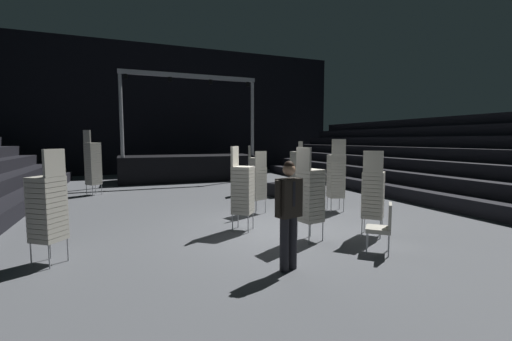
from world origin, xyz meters
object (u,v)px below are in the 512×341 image
chair_stack_front_right (48,207)px  chair_stack_mid_centre (373,193)px  chair_stack_rear_left (310,194)px  equipment_road_case (281,189)px  loose_chair_near_man (382,225)px  chair_stack_front_left (242,189)px  chair_stack_rear_right (93,163)px  chair_stack_aisle_left (256,182)px  chair_stack_mid_right (254,170)px  chair_stack_mid_left (296,164)px  chair_stack_rear_centre (336,175)px  stage_riser (188,166)px  man_with_tie (289,209)px

chair_stack_front_right → chair_stack_mid_centre: chair_stack_front_right is taller
chair_stack_mid_centre → chair_stack_rear_left: 1.48m
equipment_road_case → loose_chair_near_man: 6.59m
chair_stack_front_right → equipment_road_case: (6.70, 4.87, -0.74)m
chair_stack_front_left → loose_chair_near_man: size_ratio=2.08×
chair_stack_front_right → loose_chair_near_man: chair_stack_front_right is taller
chair_stack_rear_right → chair_stack_aisle_left: (4.64, -5.25, -0.34)m
chair_stack_aisle_left → equipment_road_case: 3.20m
chair_stack_front_left → chair_stack_mid_right: size_ratio=1.05×
chair_stack_mid_left → loose_chair_near_man: 8.90m
chair_stack_mid_right → chair_stack_rear_centre: chair_stack_rear_centre is taller
stage_riser → loose_chair_near_man: bearing=-84.2°
man_with_tie → chair_stack_rear_centre: (3.39, 3.58, 0.05)m
chair_stack_front_left → equipment_road_case: size_ratio=2.18×
stage_riser → chair_stack_rear_left: size_ratio=3.52×
chair_stack_mid_right → chair_stack_rear_left: (-1.13, -6.16, 0.04)m
chair_stack_mid_centre → loose_chair_near_man: (-0.61, -0.98, -0.41)m
man_with_tie → chair_stack_rear_left: chair_stack_rear_left is taller
chair_stack_front_right → chair_stack_mid_right: (5.96, 5.73, -0.04)m
chair_stack_front_right → equipment_road_case: bearing=-17.3°
chair_stack_front_left → chair_stack_rear_right: (-3.66, 6.85, 0.25)m
man_with_tie → chair_stack_rear_left: (1.15, 1.29, -0.03)m
man_with_tie → loose_chair_near_man: bearing=166.0°
man_with_tie → chair_stack_mid_left: chair_stack_mid_left is taller
chair_stack_mid_right → chair_stack_mid_left: bearing=127.8°
chair_stack_rear_centre → equipment_road_case: size_ratio=2.37×
man_with_tie → chair_stack_mid_centre: size_ratio=0.95×
stage_riser → loose_chair_near_man: size_ratio=7.31×
chair_stack_mid_left → chair_stack_mid_right: bearing=164.9°
chair_stack_rear_left → chair_stack_aisle_left: chair_stack_rear_left is taller
chair_stack_mid_centre → stage_riser: bearing=146.0°
chair_stack_rear_left → chair_stack_rear_centre: size_ratio=0.92×
chair_stack_front_left → equipment_road_case: bearing=-177.8°
chair_stack_mid_right → chair_stack_rear_left: bearing=3.6°
chair_stack_front_right → loose_chair_near_man: size_ratio=2.08×
chair_stack_aisle_left → loose_chair_near_man: size_ratio=1.90×
equipment_road_case → loose_chair_near_man: loose_chair_near_man is taller
stage_riser → chair_stack_front_right: size_ratio=3.52×
chair_stack_mid_centre → equipment_road_case: bearing=132.6°
man_with_tie → chair_stack_aisle_left: (1.08, 4.15, -0.11)m
chair_stack_aisle_left → chair_stack_front_right: bearing=-174.6°
man_with_tie → chair_stack_mid_left: bearing=-135.7°
chair_stack_front_right → chair_stack_rear_left: size_ratio=1.00×
chair_stack_rear_left → chair_stack_rear_right: (-4.72, 8.10, 0.25)m
chair_stack_mid_centre → chair_stack_front_right: bearing=-139.1°
chair_stack_rear_centre → chair_stack_aisle_left: 2.39m
chair_stack_mid_centre → equipment_road_case: chair_stack_mid_centre is taller
chair_stack_mid_right → chair_stack_rear_centre: (1.10, -3.88, 0.13)m
chair_stack_front_left → chair_stack_rear_left: 1.64m
chair_stack_front_left → equipment_road_case: 5.06m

